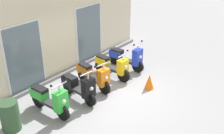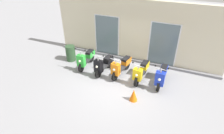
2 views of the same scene
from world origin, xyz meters
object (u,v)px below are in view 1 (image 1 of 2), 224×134
at_px(scooter_green, 50,99).
at_px(scooter_yellow, 112,66).
at_px(scooter_black, 79,87).
at_px(scooter_blue, 127,57).
at_px(traffic_cone, 149,82).
at_px(scooter_orange, 93,75).
at_px(trash_bin, 10,116).

height_order(scooter_green, scooter_yellow, scooter_green).
bearing_deg(scooter_black, scooter_blue, 2.87).
xyz_separation_m(scooter_green, scooter_black, (1.05, -0.13, -0.02)).
bearing_deg(scooter_yellow, traffic_cone, -85.28).
bearing_deg(traffic_cone, scooter_green, 153.52).
relative_size(scooter_green, scooter_blue, 0.96).
xyz_separation_m(scooter_orange, scooter_yellow, (0.98, -0.02, -0.02)).
bearing_deg(scooter_yellow, scooter_orange, 179.00).
distance_m(scooter_black, scooter_orange, 0.86).
height_order(scooter_blue, trash_bin, scooter_blue).
height_order(scooter_green, trash_bin, scooter_green).
distance_m(scooter_yellow, scooter_blue, 0.92).
relative_size(scooter_green, scooter_black, 1.02).
xyz_separation_m(scooter_green, scooter_yellow, (2.88, 0.01, -0.04)).
distance_m(scooter_yellow, traffic_cone, 1.52).
relative_size(scooter_blue, trash_bin, 1.89).
bearing_deg(scooter_blue, traffic_cone, -117.81).
relative_size(scooter_black, scooter_orange, 0.93).
bearing_deg(scooter_black, scooter_yellow, 4.28).
bearing_deg(trash_bin, scooter_blue, -3.14).
xyz_separation_m(scooter_black, scooter_yellow, (1.83, 0.14, -0.02)).
xyz_separation_m(scooter_orange, traffic_cone, (1.11, -1.52, -0.21)).
bearing_deg(scooter_yellow, scooter_black, -175.72).
bearing_deg(scooter_green, scooter_yellow, 0.11).
distance_m(scooter_orange, scooter_blue, 1.90).
bearing_deg(trash_bin, scooter_yellow, -3.87).
distance_m(scooter_yellow, trash_bin, 4.02).
bearing_deg(trash_bin, traffic_cone, -23.25).
relative_size(scooter_yellow, trash_bin, 1.91).
bearing_deg(traffic_cone, trash_bin, 156.75).
distance_m(scooter_green, scooter_black, 1.06).
relative_size(scooter_green, scooter_yellow, 0.95).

